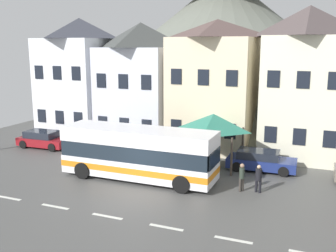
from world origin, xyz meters
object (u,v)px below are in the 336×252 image
parked_car_02 (261,160)px  public_bench (255,154)px  transit_bus (139,154)px  townhouse_01 (141,82)px  townhouse_03 (305,83)px  bus_shelter (213,122)px  pedestrian_00 (259,177)px  townhouse_00 (81,77)px  pedestrian_01 (242,176)px  hilltop_castle (223,40)px  townhouse_02 (216,84)px  parked_car_00 (43,139)px

parked_car_02 → public_bench: (-0.71, 1.92, -0.17)m
transit_bus → parked_car_02: 7.95m
transit_bus → townhouse_01: bearing=114.6°
townhouse_03 → bus_shelter: (-5.30, -4.74, -2.35)m
public_bench → bus_shelter: bearing=-139.2°
bus_shelter → pedestrian_00: 5.69m
parked_car_02 → townhouse_00: bearing=161.4°
transit_bus → public_bench: size_ratio=6.20×
townhouse_00 → townhouse_03: bearing=-1.4°
pedestrian_01 → parked_car_02: bearing=85.1°
hilltop_castle → pedestrian_01: hilltop_castle is taller
parked_car_02 → pedestrian_01: (-0.36, -4.20, 0.27)m
hilltop_castle → pedestrian_00: size_ratio=26.25×
townhouse_01 → parked_car_02: townhouse_01 is taller
townhouse_01 → townhouse_02: (6.33, 0.33, 0.06)m
transit_bus → hilltop_castle: bearing=93.3°
bus_shelter → public_bench: bus_shelter is taller
hilltop_castle → townhouse_00: bearing=-118.0°
townhouse_00 → townhouse_02: townhouse_00 is taller
townhouse_01 → public_bench: size_ratio=6.42×
bus_shelter → townhouse_01: bearing=147.1°
transit_bus → public_bench: (5.78, 6.41, -1.09)m
townhouse_03 → public_bench: size_ratio=6.98×
townhouse_02 → bus_shelter: townhouse_02 is taller
pedestrian_01 → public_bench: pedestrian_01 is taller
pedestrian_01 → bus_shelter: bearing=124.7°
townhouse_00 → bus_shelter: bearing=-20.8°
townhouse_01 → hilltop_castle: bearing=80.9°
townhouse_03 → townhouse_01: bearing=179.1°
parked_car_00 → pedestrian_01: bearing=-14.0°
parked_car_02 → transit_bus: bearing=-147.3°
parked_car_00 → pedestrian_01: size_ratio=2.60×
townhouse_01 → parked_car_02: bearing=-23.9°
pedestrian_01 → hilltop_castle: bearing=106.9°
bus_shelter → transit_bus: bearing=-127.8°
townhouse_00 → public_bench: size_ratio=6.76×
townhouse_00 → parked_car_00: townhouse_00 is taller
hilltop_castle → pedestrian_01: size_ratio=25.80×
townhouse_00 → public_bench: bearing=-10.9°
bus_shelter → parked_car_00: bearing=-178.1°
townhouse_02 → townhouse_03: 6.64m
parked_car_02 → pedestrian_01: pedestrian_01 is taller
townhouse_01 → parked_car_00: bearing=-138.0°
hilltop_castle → townhouse_02: bearing=-77.3°
pedestrian_01 → townhouse_02: bearing=113.7°
pedestrian_00 → pedestrian_01: 0.90m
townhouse_03 → hilltop_castle: bearing=121.4°
hilltop_castle → parked_car_00: size_ratio=9.93×
parked_car_00 → public_bench: parked_car_00 is taller
parked_car_00 → public_bench: 16.26m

